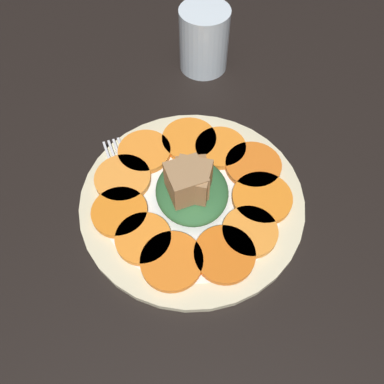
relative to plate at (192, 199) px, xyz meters
The scene contains 16 objects.
table_slab 1.52cm from the plate, ahead, with size 120.00×120.00×2.00cm, color black.
plate is the anchor object (origin of this frame).
carrot_slice_0 8.61cm from the plate, 78.70° to the left, with size 7.33×7.33×0.83cm, color orange.
carrot_slice_1 9.13cm from the plate, 111.41° to the left, with size 7.24×7.24×0.83cm, color orange.
carrot_slice_2 8.36cm from the plate, 144.72° to the left, with size 6.76×6.76×0.83cm, color orange.
carrot_slice_3 8.85cm from the plate, behind, with size 7.35×7.35×0.83cm, color orange.
carrot_slice_4 9.27cm from the plate, 145.01° to the right, with size 6.98×6.98×0.83cm, color orange.
carrot_slice_5 9.12cm from the plate, 113.54° to the right, with size 7.08×7.08×0.83cm, color orange.
carrot_slice_6 9.02cm from the plate, 82.36° to the right, with size 6.70×6.70×0.83cm, color orange.
carrot_slice_7 8.17cm from the plate, 51.40° to the right, with size 6.43×6.43×0.83cm, color orange.
carrot_slice_8 8.98cm from the plate, 22.58° to the right, with size 7.00×7.00×0.83cm, color orange.
carrot_slice_9 8.70cm from the plate, 16.69° to the left, with size 6.92×6.92×0.83cm, color orange.
carrot_slice_10 8.42cm from the plate, 44.96° to the left, with size 6.47×6.47×0.83cm, color orange.
center_pile 3.24cm from the plate, 35.83° to the right, with size 9.79×8.81×6.57cm.
fork 7.71cm from the plate, 99.86° to the right, with size 19.23×6.08×0.40cm.
water_glass 26.21cm from the plate, 167.85° to the left, with size 7.57×7.57×9.54cm.
Camera 1 is at (24.05, -3.43, 42.36)cm, focal length 35.00 mm.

